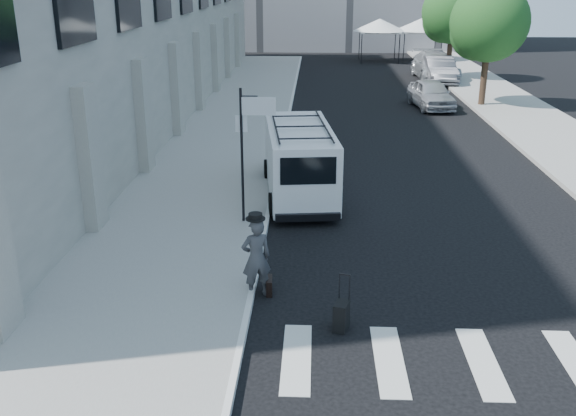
# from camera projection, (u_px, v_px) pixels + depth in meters

# --- Properties ---
(ground) EXTENTS (120.00, 120.00, 0.00)m
(ground) POSITION_uv_depth(u_px,v_px,m) (347.00, 282.00, 13.91)
(ground) COLOR black
(ground) RESTS_ON ground
(sidewalk_left) EXTENTS (4.50, 48.00, 0.15)m
(sidewalk_left) POSITION_uv_depth(u_px,v_px,m) (238.00, 120.00, 29.08)
(sidewalk_left) COLOR gray
(sidewalk_left) RESTS_ON ground
(sidewalk_right) EXTENTS (4.00, 56.00, 0.15)m
(sidewalk_right) POSITION_uv_depth(u_px,v_px,m) (509.00, 106.00, 32.29)
(sidewalk_right) COLOR gray
(sidewalk_right) RESTS_ON ground
(sign_pole) EXTENTS (1.03, 0.07, 3.50)m
(sign_pole) POSITION_uv_depth(u_px,v_px,m) (251.00, 128.00, 16.11)
(sign_pole) COLOR black
(sign_pole) RESTS_ON sidewalk_left
(tree_near) EXTENTS (3.80, 3.83, 6.03)m
(tree_near) POSITION_uv_depth(u_px,v_px,m) (486.00, 25.00, 31.17)
(tree_near) COLOR black
(tree_near) RESTS_ON ground
(tree_far) EXTENTS (3.80, 3.83, 6.03)m
(tree_far) POSITION_uv_depth(u_px,v_px,m) (450.00, 15.00, 39.62)
(tree_far) COLOR black
(tree_far) RESTS_ON ground
(tent_left) EXTENTS (4.00, 4.00, 3.20)m
(tent_left) POSITION_uv_depth(u_px,v_px,m) (380.00, 25.00, 48.50)
(tent_left) COLOR black
(tent_left) RESTS_ON ground
(tent_right) EXTENTS (4.00, 4.00, 3.20)m
(tent_right) POSITION_uv_depth(u_px,v_px,m) (421.00, 25.00, 48.84)
(tent_right) COLOR black
(tent_right) RESTS_ON ground
(businessman) EXTENTS (0.72, 0.61, 1.69)m
(businessman) POSITION_uv_depth(u_px,v_px,m) (256.00, 258.00, 13.04)
(businessman) COLOR #3E3E41
(businessman) RESTS_ON ground
(briefcase) EXTENTS (0.15, 0.45, 0.34)m
(briefcase) POSITION_uv_depth(u_px,v_px,m) (269.00, 286.00, 13.36)
(briefcase) COLOR black
(briefcase) RESTS_ON ground
(suitcase) EXTENTS (0.34, 0.44, 1.07)m
(suitcase) POSITION_uv_depth(u_px,v_px,m) (341.00, 316.00, 11.94)
(suitcase) COLOR black
(suitcase) RESTS_ON ground
(cargo_van) EXTENTS (2.43, 5.69, 2.10)m
(cargo_van) POSITION_uv_depth(u_px,v_px,m) (299.00, 160.00, 19.05)
(cargo_van) COLOR white
(cargo_van) RESTS_ON ground
(parked_car_a) EXTENTS (2.14, 4.28, 1.40)m
(parked_car_a) POSITION_uv_depth(u_px,v_px,m) (431.00, 94.00, 31.94)
(parked_car_a) COLOR #9EA0A5
(parked_car_a) RESTS_ON ground
(parked_car_b) EXTENTS (1.74, 4.86, 1.60)m
(parked_car_b) POSITION_uv_depth(u_px,v_px,m) (439.00, 70.00, 39.38)
(parked_car_b) COLOR #54565C
(parked_car_b) RESTS_ON ground
(parked_car_c) EXTENTS (2.58, 5.92, 1.69)m
(parked_car_c) POSITION_uv_depth(u_px,v_px,m) (435.00, 66.00, 40.77)
(parked_car_c) COLOR #AAAEB2
(parked_car_c) RESTS_ON ground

